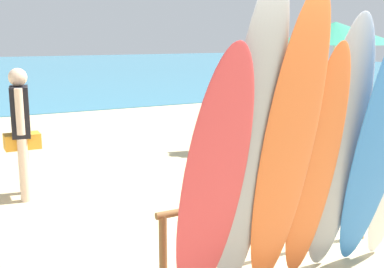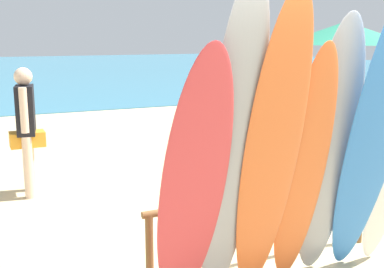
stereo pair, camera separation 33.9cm
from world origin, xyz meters
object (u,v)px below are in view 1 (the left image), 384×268
at_px(beach_umbrella, 335,33).
at_px(beach_chair_red, 381,160).
at_px(surfboard_grey_1, 250,149).
at_px(surfboard_rack, 275,208).
at_px(surfboard_orange_3, 316,167).
at_px(beachgoer_photographing, 223,103).
at_px(surfboard_grey_4, 339,149).
at_px(surfboard_orange_2, 288,152).
at_px(beachgoer_strolling, 21,124).
at_px(surfboard_red_0, 213,186).

bearing_deg(beach_umbrella, beach_chair_red, -103.56).
bearing_deg(surfboard_grey_1, surfboard_rack, 40.21).
relative_size(surfboard_orange_3, beachgoer_photographing, 1.35).
bearing_deg(beach_chair_red, surfboard_orange_3, -161.56).
relative_size(surfboard_grey_1, surfboard_grey_4, 1.12).
height_order(surfboard_orange_2, beach_umbrella, surfboard_orange_2).
distance_m(surfboard_orange_2, beachgoer_strolling, 4.00).
relative_size(surfboard_red_0, beach_chair_red, 2.63).
xyz_separation_m(surfboard_red_0, beachgoer_photographing, (2.93, 4.71, -0.15)).
height_order(surfboard_red_0, surfboard_grey_4, surfboard_grey_4).
distance_m(surfboard_rack, surfboard_grey_4, 0.86).
relative_size(surfboard_orange_2, beachgoer_photographing, 1.62).
distance_m(beachgoer_photographing, beach_chair_red, 3.13).
xyz_separation_m(surfboard_grey_4, beachgoer_strolling, (-2.15, 3.58, -0.17)).
bearing_deg(beach_chair_red, beachgoer_photographing, 92.36).
bearing_deg(beachgoer_photographing, surfboard_grey_1, -46.21).
relative_size(beachgoer_photographing, beach_umbrella, 0.67).
relative_size(surfboard_orange_2, beachgoer_strolling, 1.48).
xyz_separation_m(beach_chair_red, beach_umbrella, (0.34, 1.41, 1.78)).
distance_m(surfboard_orange_3, beachgoer_photographing, 5.01).
bearing_deg(beachgoer_photographing, surfboard_rack, -42.03).
xyz_separation_m(surfboard_rack, beach_chair_red, (2.74, 1.15, -0.12)).
relative_size(surfboard_orange_3, beach_chair_red, 2.59).
relative_size(surfboard_grey_1, beachgoer_photographing, 1.68).
relative_size(surfboard_grey_1, beach_chair_red, 3.20).
bearing_deg(beach_umbrella, surfboard_grey_4, -132.32).
bearing_deg(surfboard_orange_2, surfboard_red_0, 177.53).
bearing_deg(beach_umbrella, beachgoer_photographing, 126.52).
bearing_deg(surfboard_grey_4, surfboard_rack, 129.67).
bearing_deg(surfboard_grey_1, surfboard_orange_2, -5.04).
bearing_deg(beach_chair_red, surfboard_rack, -170.24).
bearing_deg(surfboard_grey_1, beachgoer_strolling, 108.10).
distance_m(surfboard_orange_3, surfboard_grey_4, 0.31).
distance_m(surfboard_grey_1, surfboard_orange_2, 0.34).
xyz_separation_m(beachgoer_photographing, beachgoer_strolling, (-3.75, -1.03, 0.09)).
bearing_deg(beach_umbrella, surfboard_grey_1, -140.29).
height_order(surfboard_rack, beachgoer_strolling, beachgoer_strolling).
bearing_deg(surfboard_rack, surfboard_grey_4, -55.85).
distance_m(surfboard_grey_1, surfboard_orange_3, 0.77).
height_order(surfboard_rack, surfboard_orange_2, surfboard_orange_2).
distance_m(surfboard_orange_2, surfboard_orange_3, 0.45).
height_order(surfboard_rack, surfboard_grey_4, surfboard_grey_4).
bearing_deg(beachgoer_strolling, beach_chair_red, -104.09).
bearing_deg(surfboard_rack, surfboard_orange_2, -120.82).
distance_m(surfboard_grey_1, surfboard_grey_4, 1.03).
distance_m(surfboard_rack, beachgoer_photographing, 4.57).
relative_size(surfboard_rack, beach_umbrella, 1.04).
relative_size(beach_chair_red, beach_umbrella, 0.35).
bearing_deg(surfboard_orange_2, beach_umbrella, 42.82).
xyz_separation_m(surfboard_orange_3, beachgoer_strolling, (-1.87, 3.62, -0.06)).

